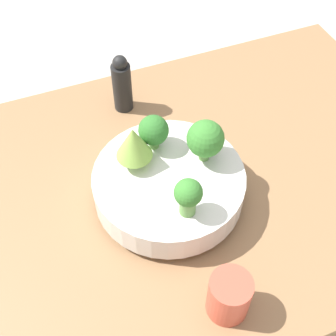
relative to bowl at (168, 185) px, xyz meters
name	(u,v)px	position (x,y,z in m)	size (l,w,h in m)	color
ground_plane	(164,201)	(0.00, 0.02, -0.08)	(6.00, 6.00, 0.00)	#ADA89E
table	(164,195)	(0.00, 0.02, -0.06)	(1.14, 0.70, 0.04)	olive
bowl	(168,185)	(0.00, 0.00, 0.00)	(0.27, 0.27, 0.07)	silver
broccoli_floret_back	(153,131)	(0.00, 0.07, 0.07)	(0.05, 0.05, 0.07)	#6BA34C
broccoli_floret_front	(188,195)	(0.00, -0.08, 0.07)	(0.05, 0.05, 0.07)	#609347
broccoli_floret_right	(205,139)	(0.07, 0.01, 0.08)	(0.07, 0.07, 0.08)	#609347
romanesco_piece_far	(134,143)	(-0.04, 0.05, 0.08)	(0.06, 0.06, 0.09)	#6BA34C
cup	(229,296)	(0.01, -0.23, 0.00)	(0.07, 0.07, 0.08)	#C64C38
pepper_mill	(120,85)	(0.00, 0.26, 0.02)	(0.04, 0.04, 0.13)	black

